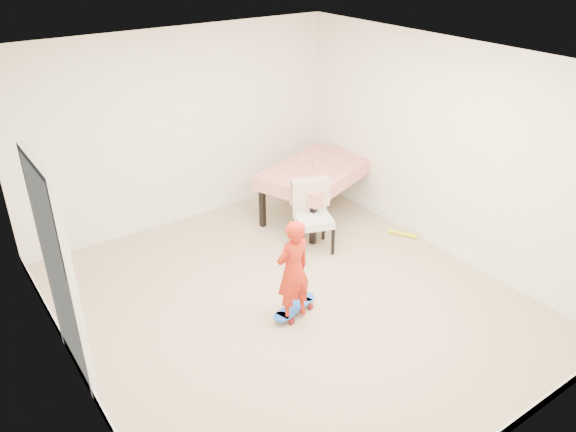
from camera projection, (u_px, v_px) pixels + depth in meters
ground at (291, 302)px, 6.19m from camera, size 5.00×5.00×0.00m
ceiling at (292, 65)px, 5.00m from camera, size 4.50×5.00×0.04m
wall_back at (182, 129)px, 7.38m from camera, size 4.50×0.04×2.60m
wall_front at (505, 323)px, 3.79m from camera, size 4.50×0.04×2.60m
wall_left at (63, 265)px, 4.44m from camera, size 0.04×5.00×2.60m
wall_right at (442, 149)px, 6.73m from camera, size 0.04×5.00×2.60m
door at (60, 276)px, 4.79m from camera, size 0.11×0.94×2.11m
baseboard_back at (189, 213)px, 7.96m from camera, size 4.50×0.02×0.12m
baseboard_left at (88, 382)px, 5.01m from camera, size 0.02×5.00×0.12m
baseboard_right at (431, 238)px, 7.31m from camera, size 0.02×5.00×0.12m
dining_table at (316, 191)px, 7.87m from camera, size 1.84×1.49×0.75m
dining_chair at (314, 218)px, 7.00m from camera, size 0.66×0.71×0.89m
skateboard at (294, 310)px, 5.98m from camera, size 0.64×0.38×0.09m
child at (293, 274)px, 5.66m from camera, size 0.43×0.30×1.13m
foam_toy at (402, 234)px, 7.48m from camera, size 0.26×0.37×0.06m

